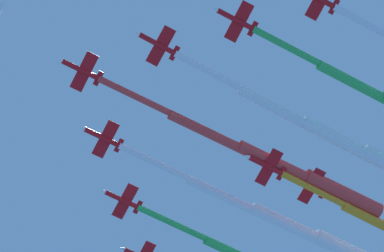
{
  "coord_description": "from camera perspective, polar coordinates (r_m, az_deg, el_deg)",
  "views": [
    {
      "loc": [
        -29.69,
        87.72,
        12.09
      ],
      "look_at": [
        0.0,
        0.0,
        176.84
      ],
      "focal_mm": 82.8,
      "sensor_mm": 36.0,
      "label": 1
    }
  ],
  "objects": [
    {
      "name": "jet_starboard_inner",
      "position": [
        205.56,
        6.49,
        -6.43
      ],
      "size": [
        56.04,
        60.94,
        4.38
      ],
      "color": "red"
    },
    {
      "name": "jet_lead",
      "position": [
        195.66,
        5.77,
        -2.55
      ],
      "size": [
        56.42,
        60.7,
        4.39
      ],
      "color": "red"
    },
    {
      "name": "jet_port_inner",
      "position": [
        195.5,
        9.61,
        -0.94
      ],
      "size": [
        52.25,
        58.81,
        4.38
      ],
      "color": "red"
    }
  ]
}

